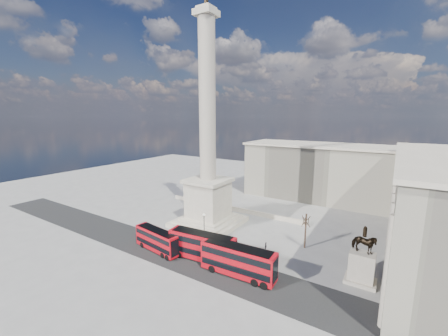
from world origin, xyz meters
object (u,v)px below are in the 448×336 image
red_bus_a (158,240)px  red_bus_b (202,246)px  pedestrian_standing (273,269)px  red_bus_c (238,261)px  victorian_lamp (204,225)px  pedestrian_crossing (266,246)px  nelsons_column (208,170)px  equestrian_statue (362,263)px  pedestrian_walking (222,254)px

red_bus_a → red_bus_b: 9.18m
pedestrian_standing → red_bus_c: bearing=-4.6°
red_bus_a → victorian_lamp: victorian_lamp is taller
red_bus_a → pedestrian_crossing: red_bus_a is taller
pedestrian_crossing → pedestrian_standing: bearing=178.9°
nelsons_column → red_bus_a: nelsons_column is taller
red_bus_c → red_bus_b: bearing=171.0°
red_bus_b → red_bus_c: size_ratio=1.01×
victorian_lamp → nelsons_column: bearing=119.9°
equestrian_statue → red_bus_a: bearing=-164.5°
pedestrian_standing → pedestrian_crossing: bearing=-100.7°
equestrian_statue → pedestrian_standing: (-12.08, -4.82, -2.33)m
pedestrian_standing → red_bus_a: bearing=-31.0°
nelsons_column → pedestrian_standing: (20.73, -11.50, -12.07)m
nelsons_column → equestrian_statue: 34.87m
red_bus_c → equestrian_statue: size_ratio=1.36×
red_bus_a → victorian_lamp: (4.73, 8.13, 1.17)m
red_bus_a → equestrian_statue: bearing=23.1°
nelsons_column → pedestrian_walking: bearing=-45.8°
victorian_lamp → equestrian_statue: bearing=2.1°
victorian_lamp → pedestrian_standing: 16.90m
red_bus_b → pedestrian_crossing: bearing=43.5°
pedestrian_walking → red_bus_a: bearing=-151.4°
red_bus_c → equestrian_statue: equestrian_statue is taller
victorian_lamp → pedestrian_walking: size_ratio=3.79×
red_bus_c → victorian_lamp: 13.95m
red_bus_a → red_bus_b: (8.99, 1.83, 0.41)m
red_bus_a → pedestrian_standing: 21.50m
pedestrian_walking → equestrian_statue: bearing=20.4°
red_bus_a → red_bus_c: size_ratio=0.85×
victorian_lamp → red_bus_a: bearing=-120.2°
red_bus_c → red_bus_a: bearing=-179.1°
red_bus_a → nelsons_column: bearing=96.5°
nelsons_column → victorian_lamp: bearing=-60.1°
equestrian_statue → pedestrian_crossing: (-16.16, 1.69, -2.35)m
nelsons_column → pedestrian_walking: size_ratio=33.17×
victorian_lamp → pedestrian_crossing: bearing=12.7°
red_bus_c → pedestrian_walking: 6.47m
red_bus_c → pedestrian_standing: size_ratio=7.25×
red_bus_b → pedestrian_standing: bearing=6.7°
red_bus_b → pedestrian_crossing: red_bus_b is taller
pedestrian_walking → pedestrian_crossing: 8.50m
pedestrian_crossing → nelsons_column: bearing=40.2°
nelsons_column → pedestrian_crossing: size_ratio=30.32×
pedestrian_standing → victorian_lamp: bearing=-55.8°
victorian_lamp → pedestrian_standing: victorian_lamp is taller
red_bus_b → nelsons_column: bearing=116.6°
nelsons_column → pedestrian_crossing: bearing=-16.7°
red_bus_c → pedestrian_crossing: red_bus_c is taller
red_bus_c → pedestrian_walking: (-5.18, 3.43, -1.84)m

